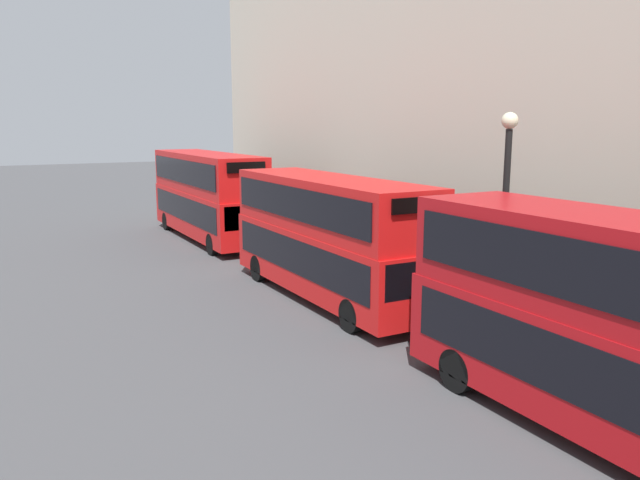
# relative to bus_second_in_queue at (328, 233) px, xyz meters

# --- Properties ---
(bus_second_in_queue) EXTENTS (2.59, 10.05, 4.19)m
(bus_second_in_queue) POSITION_rel_bus_second_in_queue_xyz_m (0.00, 0.00, 0.00)
(bus_second_in_queue) COLOR red
(bus_second_in_queue) RESTS_ON ground
(bus_third_in_queue) EXTENTS (2.59, 11.07, 4.47)m
(bus_third_in_queue) POSITION_rel_bus_second_in_queue_xyz_m (-0.00, 12.79, 0.14)
(bus_third_in_queue) COLOR red
(bus_third_in_queue) RESTS_ON ground
(street_lamp) EXTENTS (0.44, 0.44, 6.26)m
(street_lamp) POSITION_rel_bus_second_in_queue_xyz_m (2.18, -5.90, 1.57)
(street_lamp) COLOR black
(street_lamp) RESTS_ON ground
(pedestrian) EXTENTS (0.36, 0.36, 1.75)m
(pedestrian) POSITION_rel_bus_second_in_queue_xyz_m (2.36, -3.65, -1.51)
(pedestrian) COLOR #26262D
(pedestrian) RESTS_ON ground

